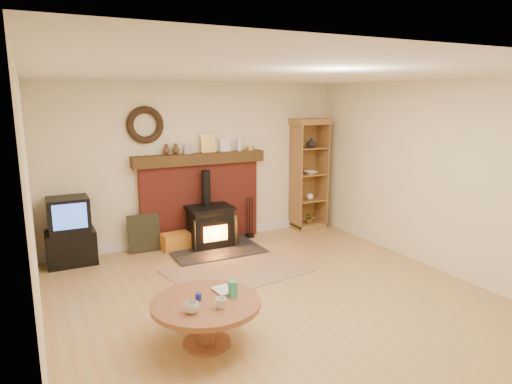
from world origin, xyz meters
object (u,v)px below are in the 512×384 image
curio_cabinet (308,174)px  coffee_table (206,309)px  tv_unit (70,233)px  wood_stove (211,228)px

curio_cabinet → coffee_table: bearing=-135.8°
coffee_table → curio_cabinet: bearing=44.2°
tv_unit → curio_cabinet: (4.07, 0.09, 0.53)m
tv_unit → curio_cabinet: 4.11m
wood_stove → curio_cabinet: curio_cabinet is taller
tv_unit → coffee_table: (0.96, -2.94, -0.11)m
tv_unit → wood_stove: bearing=-5.5°
curio_cabinet → coffee_table: 4.38m
wood_stove → tv_unit: (-2.06, 0.20, 0.15)m
tv_unit → coffee_table: size_ratio=0.93×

